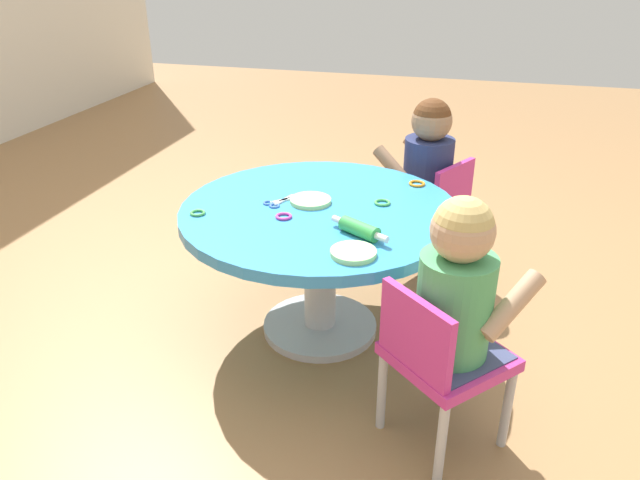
# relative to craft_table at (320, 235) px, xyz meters

# --- Properties ---
(ground_plane) EXTENTS (10.00, 10.00, 0.00)m
(ground_plane) POSITION_rel_craft_table_xyz_m (0.00, 0.00, -0.41)
(ground_plane) COLOR #9E7247
(craft_table) EXTENTS (1.00, 1.00, 0.52)m
(craft_table) POSITION_rel_craft_table_xyz_m (0.00, 0.00, 0.00)
(craft_table) COLOR silver
(craft_table) RESTS_ON ground
(child_chair_left) EXTENTS (0.42, 0.42, 0.54)m
(child_chair_left) POSITION_rel_craft_table_xyz_m (-0.48, -0.48, -0.11)
(child_chair_left) COLOR #B7B7BC
(child_chair_left) RESTS_ON ground
(seated_child_left) EXTENTS (0.44, 0.43, 0.51)m
(seated_child_left) POSITION_rel_craft_table_xyz_m (-0.45, -0.51, 0.12)
(seated_child_left) COLOR #3F4772
(seated_child_left) RESTS_ON ground
(child_chair_right) EXTENTS (0.41, 0.41, 0.54)m
(child_chair_right) POSITION_rel_craft_table_xyz_m (0.58, -0.35, -0.11)
(child_chair_right) COLOR #B7B7BC
(child_chair_right) RESTS_ON ground
(seated_child_right) EXTENTS (0.40, 0.43, 0.51)m
(seated_child_right) POSITION_rel_craft_table_xyz_m (0.60, -0.31, 0.12)
(seated_child_right) COLOR #3F4772
(seated_child_right) RESTS_ON ground
(rolling_pin) EXTENTS (0.13, 0.21, 0.05)m
(rolling_pin) POSITION_rel_craft_table_xyz_m (-0.19, -0.18, 0.13)
(rolling_pin) COLOR green
(rolling_pin) RESTS_ON craft_table
(craft_scissors) EXTENTS (0.14, 0.12, 0.01)m
(craft_scissors) POSITION_rel_craft_table_xyz_m (-0.01, 0.16, 0.11)
(craft_scissors) COLOR silver
(craft_scissors) RESTS_ON craft_table
(playdough_blob_0) EXTENTS (0.15, 0.15, 0.02)m
(playdough_blob_0) POSITION_rel_craft_table_xyz_m (0.03, 0.04, 0.12)
(playdough_blob_0) COLOR #B2E58C
(playdough_blob_0) RESTS_ON craft_table
(playdough_blob_1) EXTENTS (0.14, 0.14, 0.02)m
(playdough_blob_1) POSITION_rel_craft_table_xyz_m (-0.33, -0.19, 0.12)
(playdough_blob_1) COLOR #B2E58C
(playdough_blob_1) RESTS_ON craft_table
(cookie_cutter_0) EXTENTS (0.06, 0.06, 0.01)m
(cookie_cutter_0) POSITION_rel_craft_table_xyz_m (-0.12, 0.10, 0.11)
(cookie_cutter_0) COLOR #D83FA5
(cookie_cutter_0) RESTS_ON craft_table
(cookie_cutter_1) EXTENTS (0.06, 0.06, 0.01)m
(cookie_cutter_1) POSITION_rel_craft_table_xyz_m (0.09, -0.21, 0.11)
(cookie_cutter_1) COLOR #4CB259
(cookie_cutter_1) RESTS_ON craft_table
(cookie_cutter_2) EXTENTS (0.05, 0.05, 0.01)m
(cookie_cutter_2) POSITION_rel_craft_table_xyz_m (-0.17, 0.39, 0.11)
(cookie_cutter_2) COLOR #4CB259
(cookie_cutter_2) RESTS_ON craft_table
(cookie_cutter_3) EXTENTS (0.06, 0.06, 0.01)m
(cookie_cutter_3) POSITION_rel_craft_table_xyz_m (0.31, -0.30, 0.11)
(cookie_cutter_3) COLOR orange
(cookie_cutter_3) RESTS_ON craft_table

